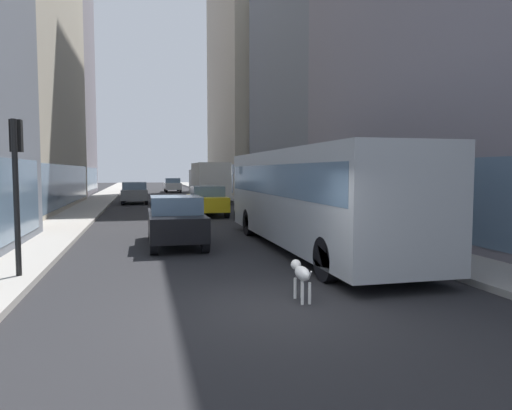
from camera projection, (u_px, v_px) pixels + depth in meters
ground_plane at (168, 198)px, 42.13m from camera, size 120.00×120.00×0.00m
sidewalk_left at (102, 198)px, 40.78m from camera, size 2.40×110.00×0.15m
sidewalk_right at (230, 197)px, 43.47m from camera, size 2.40×110.00×0.15m
building_left_far at (39, 34)px, 46.47m from camera, size 8.76×18.53×32.04m
building_right_mid at (339, 69)px, 34.28m from camera, size 10.08×14.93×19.82m
building_right_far at (272, 11)px, 51.44m from camera, size 11.87×18.24×40.03m
transit_bus at (310, 192)px, 14.49m from camera, size 2.78×11.53×3.05m
car_grey_wagon at (135, 193)px, 35.17m from camera, size 1.87×4.16×1.62m
car_yellow_taxi at (207, 200)px, 25.79m from camera, size 1.79×4.63×1.62m
car_white_van at (172, 185)px, 54.77m from camera, size 1.79×4.57×1.62m
car_black_suv at (176, 220)px, 15.38m from camera, size 1.71×4.34×1.62m
box_truck at (209, 181)px, 36.58m from camera, size 2.30×7.50×3.05m
dalmatian_dog at (301, 273)px, 8.80m from camera, size 0.22×0.96×0.72m
pedestrian_with_handbag at (355, 210)px, 17.25m from camera, size 0.45×0.34×1.69m
traffic_light_near at (16, 171)px, 10.17m from camera, size 0.24×0.41×3.40m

